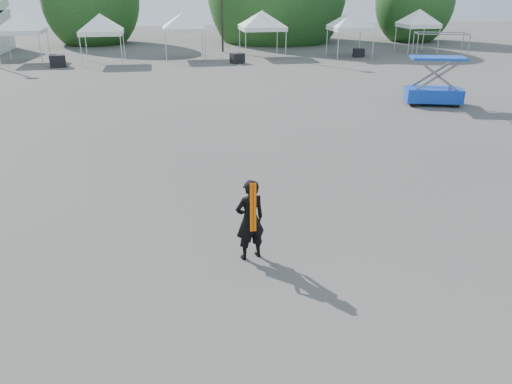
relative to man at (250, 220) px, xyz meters
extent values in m
plane|color=#474442|center=(0.31, 1.29, -0.87)|extent=(120.00, 120.00, 0.00)
cylinder|color=#382314|center=(-7.69, 41.29, 0.27)|extent=(0.36, 0.36, 2.27)
cylinder|color=#382314|center=(9.31, 40.29, 0.53)|extent=(0.36, 0.36, 2.80)
cylinder|color=#382314|center=(22.31, 38.29, 0.18)|extent=(0.36, 0.36, 2.10)
ellipsoid|color=#1F4316|center=(22.31, 38.29, 2.77)|extent=(3.84, 3.84, 4.42)
cylinder|color=silver|center=(-9.90, 28.83, 0.13)|extent=(0.06, 0.06, 2.00)
cylinder|color=silver|center=(-12.66, 31.58, 0.13)|extent=(0.06, 0.06, 2.00)
cylinder|color=silver|center=(-9.90, 31.58, 0.13)|extent=(0.06, 0.06, 2.00)
cube|color=white|center=(-11.28, 30.20, 1.21)|extent=(2.96, 2.96, 0.30)
pyramid|color=white|center=(-11.28, 30.20, 2.46)|extent=(4.18, 4.18, 1.10)
cylinder|color=silver|center=(-6.97, 27.13, 0.13)|extent=(0.06, 0.06, 2.00)
cylinder|color=silver|center=(-4.32, 27.13, 0.13)|extent=(0.06, 0.06, 2.00)
cylinder|color=silver|center=(-6.97, 29.77, 0.13)|extent=(0.06, 0.06, 2.00)
cylinder|color=silver|center=(-4.32, 29.77, 0.13)|extent=(0.06, 0.06, 2.00)
cube|color=white|center=(-5.64, 28.45, 1.21)|extent=(2.85, 2.85, 0.30)
pyramid|color=white|center=(-5.64, 28.45, 2.46)|extent=(4.03, 4.03, 1.10)
cylinder|color=silver|center=(-1.32, 28.34, 0.13)|extent=(0.06, 0.06, 2.00)
cylinder|color=silver|center=(1.50, 28.34, 0.13)|extent=(0.06, 0.06, 2.00)
cylinder|color=silver|center=(-1.32, 31.16, 0.13)|extent=(0.06, 0.06, 2.00)
cylinder|color=silver|center=(1.50, 31.16, 0.13)|extent=(0.06, 0.06, 2.00)
cube|color=white|center=(0.09, 29.75, 1.21)|extent=(3.02, 3.02, 0.30)
pyramid|color=white|center=(0.09, 29.75, 2.46)|extent=(4.27, 4.27, 1.10)
cylinder|color=silver|center=(4.47, 28.54, 0.13)|extent=(0.06, 0.06, 2.00)
cylinder|color=silver|center=(7.50, 28.54, 0.13)|extent=(0.06, 0.06, 2.00)
cylinder|color=silver|center=(4.47, 31.57, 0.13)|extent=(0.06, 0.06, 2.00)
cylinder|color=silver|center=(7.50, 31.57, 0.13)|extent=(0.06, 0.06, 2.00)
cube|color=white|center=(5.98, 30.06, 1.21)|extent=(3.23, 3.23, 0.30)
pyramid|color=white|center=(5.98, 30.06, 2.46)|extent=(4.57, 4.57, 1.10)
cylinder|color=silver|center=(11.10, 27.18, 0.13)|extent=(0.06, 0.06, 2.00)
cylinder|color=silver|center=(13.81, 27.18, 0.13)|extent=(0.06, 0.06, 2.00)
cylinder|color=silver|center=(11.10, 29.89, 0.13)|extent=(0.06, 0.06, 2.00)
cylinder|color=silver|center=(13.81, 29.89, 0.13)|extent=(0.06, 0.06, 2.00)
cube|color=white|center=(12.46, 28.54, 1.21)|extent=(2.91, 2.91, 0.30)
pyramid|color=white|center=(12.46, 28.54, 2.46)|extent=(4.11, 4.11, 1.10)
cylinder|color=silver|center=(17.56, 29.02, 0.13)|extent=(0.06, 0.06, 2.00)
cylinder|color=silver|center=(20.06, 29.02, 0.13)|extent=(0.06, 0.06, 2.00)
cylinder|color=silver|center=(17.56, 31.53, 0.13)|extent=(0.06, 0.06, 2.00)
cylinder|color=silver|center=(20.06, 31.53, 0.13)|extent=(0.06, 0.06, 2.00)
cube|color=white|center=(18.81, 30.28, 1.21)|extent=(2.71, 2.71, 0.30)
pyramid|color=white|center=(18.81, 30.28, 2.46)|extent=(3.83, 3.83, 1.10)
imported|color=black|center=(0.00, 0.00, 0.00)|extent=(0.72, 0.57, 1.73)
cube|color=#FF6005|center=(0.00, -0.17, 0.34)|extent=(0.14, 0.02, 1.04)
cube|color=#0C52A7|center=(10.71, 12.35, -0.40)|extent=(2.74, 1.91, 0.62)
cube|color=#0C52A7|center=(10.71, 12.35, 1.26)|extent=(2.63, 1.83, 0.10)
cylinder|color=black|center=(9.67, 12.13, -0.68)|extent=(0.40, 0.26, 0.37)
cylinder|color=black|center=(11.46, 11.59, -0.68)|extent=(0.40, 0.26, 0.37)
cylinder|color=black|center=(9.97, 13.12, -0.68)|extent=(0.40, 0.26, 0.37)
cylinder|color=black|center=(11.76, 12.58, -0.68)|extent=(0.40, 0.26, 0.37)
cube|color=black|center=(-8.56, 27.19, -0.46)|extent=(1.16, 0.97, 0.80)
cube|color=black|center=(3.58, 26.78, -0.52)|extent=(1.07, 0.95, 0.69)
cube|color=black|center=(13.19, 28.35, -0.56)|extent=(0.85, 0.70, 0.62)
camera|label=1|loc=(-1.48, -8.92, 4.42)|focal=35.00mm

